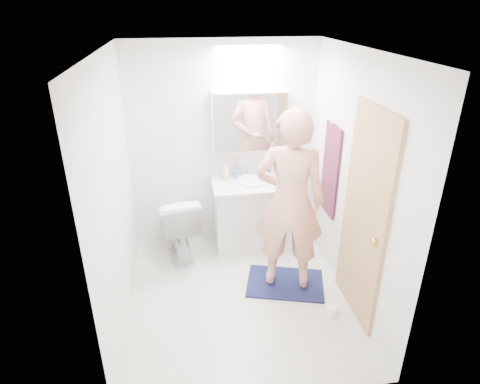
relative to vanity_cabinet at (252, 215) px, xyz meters
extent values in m
plane|color=silver|center=(-0.31, -0.96, -0.39)|extent=(2.50, 2.50, 0.00)
plane|color=white|center=(-0.31, -0.96, 2.01)|extent=(2.50, 2.50, 0.00)
plane|color=white|center=(-0.31, 0.29, 0.81)|extent=(2.50, 0.00, 2.50)
plane|color=white|center=(-0.31, -2.21, 0.81)|extent=(2.50, 0.00, 2.50)
plane|color=white|center=(-1.41, -0.96, 0.81)|extent=(0.00, 2.50, 2.50)
plane|color=white|center=(0.79, -0.96, 0.81)|extent=(0.00, 2.50, 2.50)
cube|color=silver|center=(0.00, 0.00, 0.00)|extent=(0.90, 0.55, 0.78)
cube|color=silver|center=(0.00, 0.00, 0.41)|extent=(0.95, 0.58, 0.04)
cylinder|color=white|center=(0.00, 0.03, 0.45)|extent=(0.36, 0.36, 0.03)
cylinder|color=silver|center=(0.00, 0.22, 0.51)|extent=(0.02, 0.02, 0.16)
cube|color=white|center=(-0.01, 0.21, 1.11)|extent=(0.88, 0.14, 0.70)
cube|color=silver|center=(-0.01, 0.13, 1.11)|extent=(0.84, 0.01, 0.66)
imported|color=white|center=(-0.90, -0.12, 0.01)|extent=(0.57, 0.85, 0.80)
cube|color=#151F44|center=(0.21, -0.87, -0.38)|extent=(0.92, 0.75, 0.02)
imported|color=#E19987|center=(0.21, -0.87, 0.59)|extent=(0.78, 0.62, 1.87)
cube|color=tan|center=(0.77, -1.31, 0.61)|extent=(0.04, 0.80, 2.00)
sphere|color=gold|center=(0.73, -1.61, 0.56)|extent=(0.06, 0.06, 0.06)
cube|color=#121E3A|center=(0.77, -0.41, 0.71)|extent=(0.02, 0.42, 1.00)
cylinder|color=silver|center=(0.76, -0.41, 1.23)|extent=(0.07, 0.02, 0.02)
imported|color=#D1C587|center=(-0.30, 0.15, 0.54)|extent=(0.09, 0.09, 0.22)
imported|color=#537FB1|center=(-0.16, 0.18, 0.52)|extent=(0.11, 0.11, 0.17)
imported|color=#3945AD|center=(0.21, 0.16, 0.47)|extent=(0.12, 0.12, 0.08)
cylinder|color=white|center=(0.53, -1.40, -0.34)|extent=(0.11, 0.11, 0.10)
camera|label=1|loc=(-0.80, -4.31, 2.36)|focal=30.63mm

